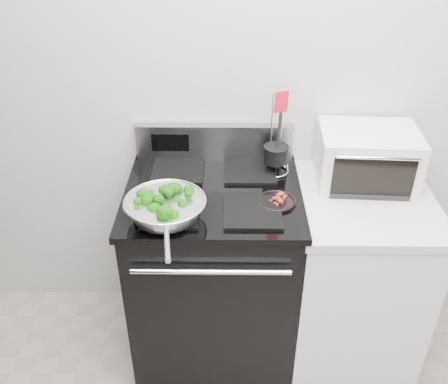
{
  "coord_description": "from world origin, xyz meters",
  "views": [
    {
      "loc": [
        -0.23,
        -0.45,
        2.15
      ],
      "look_at": [
        -0.25,
        1.36,
        0.98
      ],
      "focal_mm": 40.0,
      "sensor_mm": 36.0,
      "label": 1
    }
  ],
  "objects_px": {
    "toaster_oven": "(367,157)",
    "bacon_plate": "(277,199)",
    "gas_range": "(214,270)",
    "skillet": "(165,207)",
    "utensil_holder": "(275,159)"
  },
  "relations": [
    {
      "from": "skillet",
      "to": "bacon_plate",
      "type": "bearing_deg",
      "value": 5.9
    },
    {
      "from": "gas_range",
      "to": "skillet",
      "type": "relative_size",
      "value": 2.12
    },
    {
      "from": "bacon_plate",
      "to": "utensil_holder",
      "type": "relative_size",
      "value": 0.4
    },
    {
      "from": "gas_range",
      "to": "bacon_plate",
      "type": "relative_size",
      "value": 6.92
    },
    {
      "from": "toaster_oven",
      "to": "gas_range",
      "type": "bearing_deg",
      "value": -165.01
    },
    {
      "from": "bacon_plate",
      "to": "toaster_oven",
      "type": "relative_size",
      "value": 0.36
    },
    {
      "from": "toaster_oven",
      "to": "bacon_plate",
      "type": "bearing_deg",
      "value": -147.72
    },
    {
      "from": "toaster_oven",
      "to": "skillet",
      "type": "bearing_deg",
      "value": -155.24
    },
    {
      "from": "skillet",
      "to": "bacon_plate",
      "type": "relative_size",
      "value": 3.27
    },
    {
      "from": "skillet",
      "to": "toaster_oven",
      "type": "xyz_separation_m",
      "value": [
        0.89,
        0.35,
        0.04
      ]
    },
    {
      "from": "bacon_plate",
      "to": "skillet",
      "type": "bearing_deg",
      "value": -166.12
    },
    {
      "from": "skillet",
      "to": "toaster_oven",
      "type": "height_order",
      "value": "toaster_oven"
    },
    {
      "from": "skillet",
      "to": "toaster_oven",
      "type": "bearing_deg",
      "value": 13.64
    },
    {
      "from": "bacon_plate",
      "to": "utensil_holder",
      "type": "distance_m",
      "value": 0.27
    },
    {
      "from": "bacon_plate",
      "to": "toaster_oven",
      "type": "xyz_separation_m",
      "value": [
        0.43,
        0.24,
        0.08
      ]
    }
  ]
}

